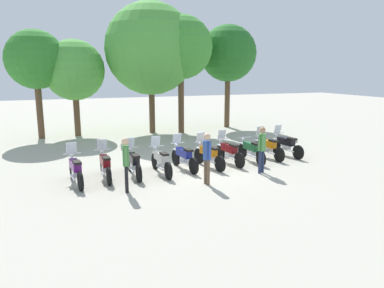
{
  "coord_description": "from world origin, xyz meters",
  "views": [
    {
      "loc": [
        -5.21,
        -13.21,
        3.87
      ],
      "look_at": [
        0.0,
        0.5,
        0.9
      ],
      "focal_mm": 34.0,
      "sensor_mm": 36.0,
      "label": 1
    }
  ],
  "objects_px": {
    "tree_3": "(181,48)",
    "motorcycle_8": "(268,147)",
    "person_1": "(126,160)",
    "motorcycle_7": "(251,150)",
    "tree_0": "(35,60)",
    "tree_2": "(151,49)",
    "motorcycle_0": "(75,170)",
    "motorcycle_1": "(105,165)",
    "motorcycle_2": "(134,163)",
    "motorcycle_6": "(229,152)",
    "tree_4": "(228,54)",
    "motorcycle_5": "(208,155)",
    "person_2": "(262,146)",
    "person_0": "(207,154)",
    "motorcycle_9": "(286,145)",
    "tree_1": "(74,70)",
    "motorcycle_4": "(184,157)",
    "motorcycle_3": "(161,161)"
  },
  "relations": [
    {
      "from": "motorcycle_7",
      "to": "motorcycle_9",
      "type": "xyz_separation_m",
      "value": [
        2.07,
        0.42,
        0.01
      ]
    },
    {
      "from": "motorcycle_0",
      "to": "motorcycle_1",
      "type": "height_order",
      "value": "same"
    },
    {
      "from": "motorcycle_6",
      "to": "tree_4",
      "type": "distance_m",
      "value": 11.17
    },
    {
      "from": "motorcycle_4",
      "to": "motorcycle_9",
      "type": "xyz_separation_m",
      "value": [
        5.19,
        0.54,
        0.0
      ]
    },
    {
      "from": "motorcycle_2",
      "to": "motorcycle_7",
      "type": "relative_size",
      "value": 1.0
    },
    {
      "from": "motorcycle_3",
      "to": "motorcycle_6",
      "type": "xyz_separation_m",
      "value": [
        3.11,
        0.46,
        0.0
      ]
    },
    {
      "from": "motorcycle_5",
      "to": "person_0",
      "type": "distance_m",
      "value": 2.33
    },
    {
      "from": "motorcycle_2",
      "to": "motorcycle_9",
      "type": "relative_size",
      "value": 1.0
    },
    {
      "from": "motorcycle_5",
      "to": "motorcycle_7",
      "type": "bearing_deg",
      "value": -94.54
    },
    {
      "from": "motorcycle_1",
      "to": "tree_2",
      "type": "bearing_deg",
      "value": -25.19
    },
    {
      "from": "motorcycle_7",
      "to": "motorcycle_8",
      "type": "xyz_separation_m",
      "value": [
        1.03,
        0.32,
        0.01
      ]
    },
    {
      "from": "tree_3",
      "to": "motorcycle_9",
      "type": "bearing_deg",
      "value": -72.12
    },
    {
      "from": "motorcycle_0",
      "to": "motorcycle_4",
      "type": "bearing_deg",
      "value": -90.0
    },
    {
      "from": "tree_4",
      "to": "motorcycle_2",
      "type": "bearing_deg",
      "value": -131.69
    },
    {
      "from": "motorcycle_7",
      "to": "person_0",
      "type": "height_order",
      "value": "person_0"
    },
    {
      "from": "motorcycle_5",
      "to": "motorcycle_4",
      "type": "bearing_deg",
      "value": 76.26
    },
    {
      "from": "motorcycle_0",
      "to": "motorcycle_9",
      "type": "relative_size",
      "value": 1.0
    },
    {
      "from": "tree_2",
      "to": "motorcycle_6",
      "type": "bearing_deg",
      "value": -83.42
    },
    {
      "from": "motorcycle_7",
      "to": "tree_0",
      "type": "relative_size",
      "value": 0.36
    },
    {
      "from": "motorcycle_6",
      "to": "person_2",
      "type": "xyz_separation_m",
      "value": [
        0.52,
        -1.73,
        0.54
      ]
    },
    {
      "from": "motorcycle_7",
      "to": "person_1",
      "type": "distance_m",
      "value": 6.16
    },
    {
      "from": "motorcycle_5",
      "to": "motorcycle_9",
      "type": "distance_m",
      "value": 4.19
    },
    {
      "from": "motorcycle_7",
      "to": "person_0",
      "type": "xyz_separation_m",
      "value": [
        -3.03,
        -2.25,
        0.56
      ]
    },
    {
      "from": "motorcycle_2",
      "to": "motorcycle_5",
      "type": "xyz_separation_m",
      "value": [
        3.1,
        0.18,
        0.0
      ]
    },
    {
      "from": "motorcycle_2",
      "to": "person_1",
      "type": "bearing_deg",
      "value": 160.56
    },
    {
      "from": "motorcycle_6",
      "to": "tree_3",
      "type": "distance_m",
      "value": 9.31
    },
    {
      "from": "motorcycle_6",
      "to": "motorcycle_2",
      "type": "bearing_deg",
      "value": 90.42
    },
    {
      "from": "tree_3",
      "to": "motorcycle_8",
      "type": "bearing_deg",
      "value": -79.55
    },
    {
      "from": "motorcycle_9",
      "to": "tree_0",
      "type": "xyz_separation_m",
      "value": [
        -10.66,
        8.8,
        3.93
      ]
    },
    {
      "from": "tree_2",
      "to": "motorcycle_0",
      "type": "bearing_deg",
      "value": -118.9
    },
    {
      "from": "motorcycle_5",
      "to": "motorcycle_8",
      "type": "distance_m",
      "value": 3.16
    },
    {
      "from": "person_2",
      "to": "tree_3",
      "type": "relative_size",
      "value": 0.25
    },
    {
      "from": "tree_1",
      "to": "tree_4",
      "type": "bearing_deg",
      "value": -0.49
    },
    {
      "from": "motorcycle_0",
      "to": "person_0",
      "type": "bearing_deg",
      "value": -117.9
    },
    {
      "from": "motorcycle_6",
      "to": "motorcycle_9",
      "type": "height_order",
      "value": "same"
    },
    {
      "from": "motorcycle_8",
      "to": "motorcycle_5",
      "type": "bearing_deg",
      "value": 94.44
    },
    {
      "from": "person_2",
      "to": "motorcycle_2",
      "type": "bearing_deg",
      "value": 56.21
    },
    {
      "from": "motorcycle_8",
      "to": "person_1",
      "type": "xyz_separation_m",
      "value": [
        -6.81,
        -2.4,
        0.54
      ]
    },
    {
      "from": "motorcycle_6",
      "to": "motorcycle_7",
      "type": "bearing_deg",
      "value": -97.25
    },
    {
      "from": "tree_1",
      "to": "motorcycle_3",
      "type": "bearing_deg",
      "value": -76.19
    },
    {
      "from": "tree_1",
      "to": "motorcycle_5",
      "type": "bearing_deg",
      "value": -64.89
    },
    {
      "from": "motorcycle_1",
      "to": "motorcycle_4",
      "type": "height_order",
      "value": "same"
    },
    {
      "from": "motorcycle_1",
      "to": "motorcycle_8",
      "type": "bearing_deg",
      "value": -85.51
    },
    {
      "from": "motorcycle_2",
      "to": "motorcycle_3",
      "type": "height_order",
      "value": "same"
    },
    {
      "from": "motorcycle_1",
      "to": "person_2",
      "type": "relative_size",
      "value": 1.23
    },
    {
      "from": "motorcycle_0",
      "to": "tree_4",
      "type": "distance_m",
      "value": 15.2
    },
    {
      "from": "tree_4",
      "to": "person_2",
      "type": "bearing_deg",
      "value": -109.69
    },
    {
      "from": "tree_2",
      "to": "tree_3",
      "type": "relative_size",
      "value": 1.11
    },
    {
      "from": "motorcycle_5",
      "to": "tree_1",
      "type": "bearing_deg",
      "value": 15.28
    },
    {
      "from": "motorcycle_7",
      "to": "tree_2",
      "type": "height_order",
      "value": "tree_2"
    }
  ]
}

